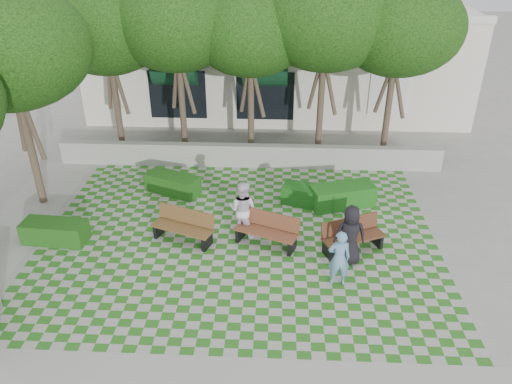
# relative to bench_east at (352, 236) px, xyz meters

# --- Properties ---
(ground) EXTENTS (90.00, 90.00, 0.00)m
(ground) POSITION_rel_bench_east_xyz_m (-3.38, -0.64, -0.47)
(ground) COLOR gray
(ground) RESTS_ON ground
(lawn) EXTENTS (12.00, 12.00, 0.00)m
(lawn) POSITION_rel_bench_east_xyz_m (-3.38, 0.36, -0.47)
(lawn) COLOR #2B721E
(lawn) RESTS_ON ground
(sidewalk_west) EXTENTS (2.00, 12.00, 0.01)m
(sidewalk_west) POSITION_rel_bench_east_xyz_m (-10.58, 0.36, -0.47)
(sidewalk_west) COLOR #9E9B93
(sidewalk_west) RESTS_ON ground
(retaining_wall) EXTENTS (15.00, 0.36, 0.90)m
(retaining_wall) POSITION_rel_bench_east_xyz_m (-3.38, 5.56, -0.02)
(retaining_wall) COLOR #9E9B93
(retaining_wall) RESTS_ON ground
(bench_east) EXTENTS (1.96, 1.33, 0.98)m
(bench_east) POSITION_rel_bench_east_xyz_m (0.00, 0.00, 0.00)
(bench_east) COLOR #4E2C1B
(bench_east) RESTS_ON ground
(bench_mid) EXTENTS (2.00, 1.29, 1.00)m
(bench_mid) POSITION_rel_bench_east_xyz_m (-2.52, 0.16, 0.01)
(bench_mid) COLOR brown
(bench_mid) RESTS_ON ground
(bench_west) EXTENTS (1.99, 1.27, 1.00)m
(bench_west) POSITION_rel_bench_east_xyz_m (-5.05, 0.26, 0.01)
(bench_west) COLOR brown
(bench_west) RESTS_ON ground
(hedge_east) EXTENTS (2.31, 1.47, 0.75)m
(hedge_east) POSITION_rel_bench_east_xyz_m (-0.02, 2.59, -0.10)
(hedge_east) COLOR #175316
(hedge_east) RESTS_ON ground
(hedge_midright) EXTENTS (1.99, 1.27, 0.65)m
(hedge_midright) POSITION_rel_bench_east_xyz_m (-1.13, 2.62, -0.15)
(hedge_midright) COLOR #154F15
(hedge_midright) RESTS_ON ground
(hedge_midleft) EXTENTS (2.09, 1.48, 0.68)m
(hedge_midleft) POSITION_rel_bench_east_xyz_m (-5.97, 3.25, -0.14)
(hedge_midleft) COLOR #194B14
(hedge_midleft) RESTS_ON ground
(hedge_west) EXTENTS (1.97, 0.91, 0.67)m
(hedge_west) POSITION_rel_bench_east_xyz_m (-8.94, 0.00, -0.14)
(hedge_west) COLOR #194A13
(hedge_west) RESTS_ON ground
(person_blue) EXTENTS (0.63, 0.44, 1.66)m
(person_blue) POSITION_rel_bench_east_xyz_m (-0.57, -1.61, 0.36)
(person_blue) COLOR #6998BF
(person_blue) RESTS_ON ground
(person_dark) EXTENTS (0.93, 0.64, 1.82)m
(person_dark) POSITION_rel_bench_east_xyz_m (-0.18, -0.62, 0.43)
(person_dark) COLOR black
(person_dark) RESTS_ON ground
(person_white) EXTENTS (1.04, 0.91, 1.81)m
(person_white) POSITION_rel_bench_east_xyz_m (-3.28, 0.66, 0.43)
(person_white) COLOR white
(person_white) RESTS_ON ground
(tree_row) EXTENTS (17.70, 13.40, 7.41)m
(tree_row) POSITION_rel_bench_east_xyz_m (-5.24, 5.32, 4.70)
(tree_row) COLOR #47382B
(tree_row) RESTS_ON ground
(building) EXTENTS (18.00, 8.92, 5.15)m
(building) POSITION_rel_bench_east_xyz_m (-2.45, 13.44, 2.04)
(building) COLOR silver
(building) RESTS_ON ground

